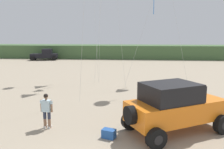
{
  "coord_description": "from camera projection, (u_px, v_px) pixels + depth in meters",
  "views": [
    {
      "loc": [
        1.28,
        -5.61,
        4.29
      ],
      "look_at": [
        0.28,
        5.36,
        2.42
      ],
      "focal_mm": 36.69,
      "sensor_mm": 36.0,
      "label": 1
    }
  ],
  "objects": [
    {
      "name": "dune_ridge",
      "position": [
        103.0,
        51.0,
        45.37
      ],
      "size": [
        90.0,
        7.24,
        2.49
      ],
      "primitive_type": "cube",
      "color": "#426038",
      "rests_on": "ground_plane"
    },
    {
      "name": "jeep",
      "position": [
        175.0,
        106.0,
        10.18
      ],
      "size": [
        4.99,
        4.19,
        2.26
      ],
      "color": "orange",
      "rests_on": "ground_plane"
    },
    {
      "name": "distant_pickup",
      "position": [
        45.0,
        55.0,
        40.84
      ],
      "size": [
        4.88,
        3.19,
        1.98
      ],
      "color": "black",
      "rests_on": "ground_plane"
    },
    {
      "name": "person_watching",
      "position": [
        47.0,
        109.0,
        10.62
      ],
      "size": [
        0.62,
        0.34,
        1.67
      ],
      "color": "#8C664C",
      "rests_on": "ground_plane"
    },
    {
      "name": "cooler_box",
      "position": [
        109.0,
        134.0,
        9.71
      ],
      "size": [
        0.65,
        0.53,
        0.38
      ],
      "primitive_type": "cube",
      "rotation": [
        0.0,
        0.0,
        -0.34
      ],
      "color": "#23519E",
      "rests_on": "ground_plane"
    }
  ]
}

